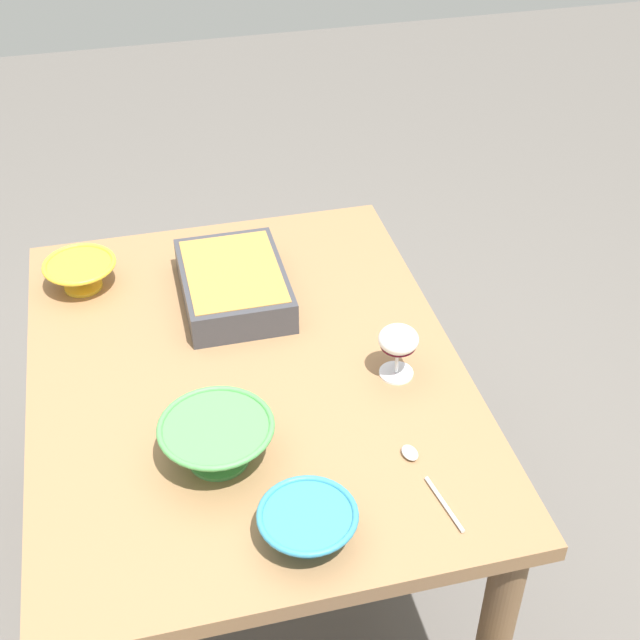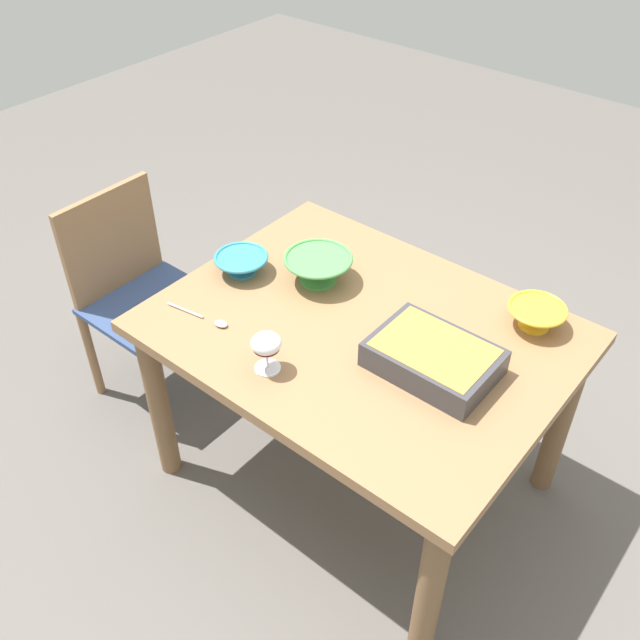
{
  "view_description": "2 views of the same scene",
  "coord_description": "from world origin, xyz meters",
  "px_view_note": "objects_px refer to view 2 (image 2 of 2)",
  "views": [
    {
      "loc": [
        -1.48,
        0.2,
        2.02
      ],
      "look_at": [
        0.03,
        -0.18,
        0.8
      ],
      "focal_mm": 49.4,
      "sensor_mm": 36.0,
      "label": 1
    },
    {
      "loc": [
        0.95,
        -1.36,
        2.13
      ],
      "look_at": [
        -0.09,
        -0.09,
        0.76
      ],
      "focal_mm": 39.6,
      "sensor_mm": 36.0,
      "label": 2
    }
  ],
  "objects_px": {
    "mixing_bowl": "(318,268)",
    "wine_glass": "(266,346)",
    "serving_bowl": "(536,315)",
    "serving_spoon": "(209,319)",
    "chair": "(137,289)",
    "small_bowl": "(242,263)",
    "dining_table": "(360,353)",
    "casserole_dish": "(434,357)"
  },
  "relations": [
    {
      "from": "chair",
      "to": "serving_spoon",
      "type": "bearing_deg",
      "value": -13.77
    },
    {
      "from": "chair",
      "to": "wine_glass",
      "type": "xyz_separation_m",
      "value": [
        0.88,
        -0.19,
        0.34
      ]
    },
    {
      "from": "small_bowl",
      "to": "casserole_dish",
      "type": "bearing_deg",
      "value": 0.65
    },
    {
      "from": "casserole_dish",
      "to": "mixing_bowl",
      "type": "distance_m",
      "value": 0.54
    },
    {
      "from": "chair",
      "to": "wine_glass",
      "type": "relative_size",
      "value": 6.7
    },
    {
      "from": "serving_spoon",
      "to": "mixing_bowl",
      "type": "bearing_deg",
      "value": 71.43
    },
    {
      "from": "mixing_bowl",
      "to": "wine_glass",
      "type": "bearing_deg",
      "value": -69.24
    },
    {
      "from": "dining_table",
      "to": "mixing_bowl",
      "type": "xyz_separation_m",
      "value": [
        -0.26,
        0.1,
        0.16
      ]
    },
    {
      "from": "wine_glass",
      "to": "serving_bowl",
      "type": "relative_size",
      "value": 0.7
    },
    {
      "from": "dining_table",
      "to": "casserole_dish",
      "type": "height_order",
      "value": "casserole_dish"
    },
    {
      "from": "small_bowl",
      "to": "dining_table",
      "type": "bearing_deg",
      "value": 3.21
    },
    {
      "from": "chair",
      "to": "serving_spoon",
      "type": "xyz_separation_m",
      "value": [
        0.59,
        -0.15,
        0.25
      ]
    },
    {
      "from": "wine_glass",
      "to": "serving_bowl",
      "type": "bearing_deg",
      "value": 52.79
    },
    {
      "from": "dining_table",
      "to": "mixing_bowl",
      "type": "height_order",
      "value": "mixing_bowl"
    },
    {
      "from": "mixing_bowl",
      "to": "serving_spoon",
      "type": "distance_m",
      "value": 0.4
    },
    {
      "from": "chair",
      "to": "wine_glass",
      "type": "distance_m",
      "value": 0.96
    },
    {
      "from": "small_bowl",
      "to": "serving_spoon",
      "type": "relative_size",
      "value": 0.79
    },
    {
      "from": "serving_bowl",
      "to": "serving_spoon",
      "type": "bearing_deg",
      "value": -141.82
    },
    {
      "from": "mixing_bowl",
      "to": "serving_bowl",
      "type": "height_order",
      "value": "mixing_bowl"
    },
    {
      "from": "mixing_bowl",
      "to": "small_bowl",
      "type": "height_order",
      "value": "mixing_bowl"
    },
    {
      "from": "small_bowl",
      "to": "serving_spoon",
      "type": "xyz_separation_m",
      "value": [
        0.1,
        -0.25,
        -0.03
      ]
    },
    {
      "from": "mixing_bowl",
      "to": "chair",
      "type": "bearing_deg",
      "value": -162.11
    },
    {
      "from": "serving_spoon",
      "to": "dining_table",
      "type": "bearing_deg",
      "value": 35.92
    },
    {
      "from": "chair",
      "to": "mixing_bowl",
      "type": "xyz_separation_m",
      "value": [
        0.72,
        0.23,
        0.3
      ]
    },
    {
      "from": "chair",
      "to": "wine_glass",
      "type": "height_order",
      "value": "chair"
    },
    {
      "from": "chair",
      "to": "casserole_dish",
      "type": "relative_size",
      "value": 2.43
    },
    {
      "from": "chair",
      "to": "serving_bowl",
      "type": "bearing_deg",
      "value": 18.95
    },
    {
      "from": "serving_bowl",
      "to": "serving_spoon",
      "type": "xyz_separation_m",
      "value": [
        -0.79,
        -0.62,
        -0.04
      ]
    },
    {
      "from": "dining_table",
      "to": "serving_spoon",
      "type": "relative_size",
      "value": 5.36
    },
    {
      "from": "small_bowl",
      "to": "mixing_bowl",
      "type": "bearing_deg",
      "value": 29.08
    },
    {
      "from": "wine_glass",
      "to": "casserole_dish",
      "type": "distance_m",
      "value": 0.48
    },
    {
      "from": "wine_glass",
      "to": "mixing_bowl",
      "type": "bearing_deg",
      "value": 110.76
    },
    {
      "from": "dining_table",
      "to": "casserole_dish",
      "type": "xyz_separation_m",
      "value": [
        0.27,
        -0.02,
        0.15
      ]
    },
    {
      "from": "chair",
      "to": "dining_table",
      "type": "bearing_deg",
      "value": 7.71
    },
    {
      "from": "chair",
      "to": "mixing_bowl",
      "type": "distance_m",
      "value": 0.82
    },
    {
      "from": "chair",
      "to": "small_bowl",
      "type": "xyz_separation_m",
      "value": [
        0.49,
        0.11,
        0.29
      ]
    },
    {
      "from": "wine_glass",
      "to": "small_bowl",
      "type": "distance_m",
      "value": 0.49
    },
    {
      "from": "casserole_dish",
      "to": "small_bowl",
      "type": "relative_size",
      "value": 1.91
    },
    {
      "from": "casserole_dish",
      "to": "small_bowl",
      "type": "xyz_separation_m",
      "value": [
        -0.75,
        -0.01,
        -0.01
      ]
    },
    {
      "from": "mixing_bowl",
      "to": "small_bowl",
      "type": "distance_m",
      "value": 0.26
    },
    {
      "from": "serving_bowl",
      "to": "casserole_dish",
      "type": "bearing_deg",
      "value": -110.94
    },
    {
      "from": "chair",
      "to": "small_bowl",
      "type": "distance_m",
      "value": 0.58
    }
  ]
}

